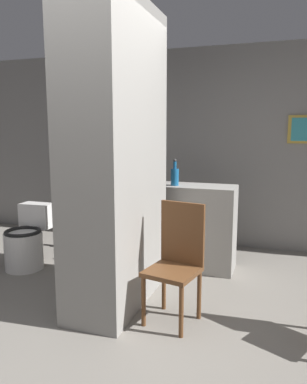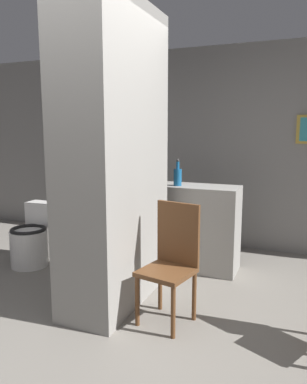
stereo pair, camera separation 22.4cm
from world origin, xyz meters
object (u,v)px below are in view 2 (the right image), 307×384
(chair_near_pillar, at_px, (172,259))
(toilet, at_px, (32,239))
(bicycle, at_px, (132,227))
(bottle_tall, at_px, (178,176))

(chair_near_pillar, bearing_deg, toilet, 174.64)
(bicycle, distance_m, bottle_tall, 1.04)
(bottle_tall, bearing_deg, toilet, -161.73)
(chair_near_pillar, bearing_deg, bicycle, 138.24)
(chair_near_pillar, distance_m, bottle_tall, 1.28)
(toilet, bearing_deg, chair_near_pillar, -17.14)
(chair_near_pillar, xyz_separation_m, bottle_tall, (-0.33, 1.11, 0.53))
(bottle_tall, bearing_deg, chair_near_pillar, -73.45)
(toilet, relative_size, bicycle, 0.41)
(toilet, distance_m, bottle_tall, 1.83)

